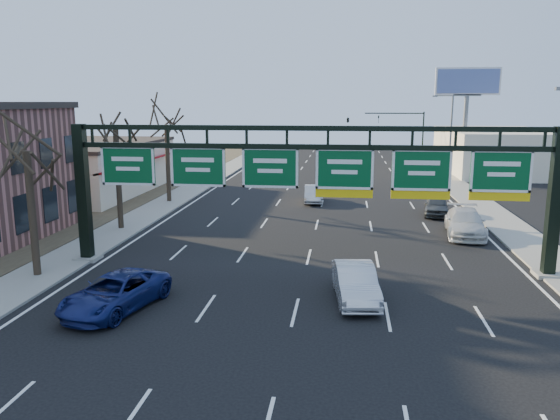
# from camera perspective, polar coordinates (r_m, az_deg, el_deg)

# --- Properties ---
(ground) EXTENTS (160.00, 160.00, 0.00)m
(ground) POSITION_cam_1_polar(r_m,az_deg,el_deg) (20.51, 1.05, -12.68)
(ground) COLOR black
(ground) RESTS_ON ground
(sidewalk_left) EXTENTS (3.00, 120.00, 0.12)m
(sidewalk_left) POSITION_cam_1_polar(r_m,az_deg,el_deg) (42.16, -13.61, -0.34)
(sidewalk_left) COLOR gray
(sidewalk_left) RESTS_ON ground
(sidewalk_right) EXTENTS (3.00, 120.00, 0.12)m
(sidewalk_right) POSITION_cam_1_polar(r_m,az_deg,el_deg) (40.99, 22.21, -1.20)
(sidewalk_right) COLOR gray
(sidewalk_right) RESTS_ON ground
(lane_markings) EXTENTS (21.60, 120.00, 0.01)m
(lane_markings) POSITION_cam_1_polar(r_m,az_deg,el_deg) (39.57, 4.03, -0.88)
(lane_markings) COLOR white
(lane_markings) RESTS_ON ground
(sign_gantry) EXTENTS (24.60, 1.20, 7.20)m
(sign_gantry) POSITION_cam_1_polar(r_m,az_deg,el_deg) (26.96, 3.18, 3.38)
(sign_gantry) COLOR black
(sign_gantry) RESTS_ON ground
(cream_strip) EXTENTS (10.90, 18.40, 4.70)m
(cream_strip) POSITION_cam_1_polar(r_m,az_deg,el_deg) (53.41, -19.13, 4.25)
(cream_strip) COLOR beige
(cream_strip) RESTS_ON ground
(building_right_distant) EXTENTS (12.00, 20.00, 5.00)m
(building_right_distant) POSITION_cam_1_polar(r_m,az_deg,el_deg) (71.23, 21.75, 5.79)
(building_right_distant) COLOR beige
(building_right_distant) RESTS_ON ground
(tree_gantry) EXTENTS (3.60, 3.60, 8.48)m
(tree_gantry) POSITION_cam_1_polar(r_m,az_deg,el_deg) (27.87, -25.15, 7.74)
(tree_gantry) COLOR #2C2418
(tree_gantry) RESTS_ON sidewalk_left
(tree_mid) EXTENTS (3.60, 3.60, 9.24)m
(tree_mid) POSITION_cam_1_polar(r_m,az_deg,el_deg) (36.72, -16.93, 10.07)
(tree_mid) COLOR #2C2418
(tree_mid) RESTS_ON sidewalk_left
(tree_far) EXTENTS (3.60, 3.60, 8.86)m
(tree_far) POSITION_cam_1_polar(r_m,az_deg,el_deg) (46.06, -11.85, 10.00)
(tree_far) COLOR #2C2418
(tree_far) RESTS_ON sidewalk_left
(streetlight_far) EXTENTS (2.15, 0.22, 9.00)m
(streetlight_far) POSITION_cam_1_polar(r_m,az_deg,el_deg) (59.68, 17.29, 7.66)
(streetlight_far) COLOR slate
(streetlight_far) RESTS_ON sidewalk_right
(billboard_right) EXTENTS (7.00, 0.50, 12.00)m
(billboard_right) POSITION_cam_1_polar(r_m,az_deg,el_deg) (64.96, 18.96, 11.34)
(billboard_right) COLOR slate
(billboard_right) RESTS_ON ground
(traffic_signal_mast) EXTENTS (10.16, 0.54, 7.00)m
(traffic_signal_mast) POSITION_cam_1_polar(r_m,az_deg,el_deg) (73.80, 10.00, 8.92)
(traffic_signal_mast) COLOR black
(traffic_signal_mast) RESTS_ON ground
(car_blue_suv) EXTENTS (3.62, 5.63, 1.44)m
(car_blue_suv) POSITION_cam_1_polar(r_m,az_deg,el_deg) (23.29, -16.83, -8.27)
(car_blue_suv) COLOR navy
(car_blue_suv) RESTS_ON ground
(car_silver_sedan) EXTENTS (2.18, 4.81, 1.53)m
(car_silver_sedan) POSITION_cam_1_polar(r_m,az_deg,el_deg) (23.57, 7.87, -7.53)
(car_silver_sedan) COLOR silver
(car_silver_sedan) RESTS_ON ground
(car_white_wagon) EXTENTS (2.89, 5.84, 1.63)m
(car_white_wagon) POSITION_cam_1_polar(r_m,az_deg,el_deg) (36.34, 18.77, -1.25)
(car_white_wagon) COLOR silver
(car_white_wagon) RESTS_ON ground
(car_grey_far) EXTENTS (2.31, 4.52, 1.47)m
(car_grey_far) POSITION_cam_1_polar(r_m,az_deg,el_deg) (42.17, 16.04, 0.47)
(car_grey_far) COLOR #3D4042
(car_grey_far) RESTS_ON ground
(car_silver_distant) EXTENTS (1.77, 4.35, 1.40)m
(car_silver_distant) POSITION_cam_1_polar(r_m,az_deg,el_deg) (45.84, 3.51, 1.69)
(car_silver_distant) COLOR #AEAFB3
(car_silver_distant) RESTS_ON ground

